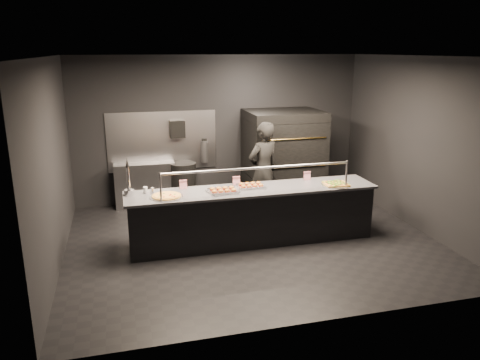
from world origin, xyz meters
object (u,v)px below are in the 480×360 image
Objects in this scene: beer_tap at (129,185)px; worker at (263,170)px; fire_extinguisher at (205,151)px; slider_tray_a at (223,190)px; prep_shelf at (145,185)px; slider_tray_b at (251,186)px; trash_bin at (183,184)px; round_pizza at (166,196)px; towel_dispenser at (177,129)px; service_counter at (252,215)px; square_pizza at (336,184)px; pizza_oven at (283,157)px.

beer_tap is 0.33× the size of worker.
slider_tray_a is at bearing -93.65° from fire_extinguisher.
slider_tray_a is at bearing -65.36° from prep_shelf.
trash_bin is (-0.84, 2.12, -0.51)m from slider_tray_b.
slider_tray_a is 1.11× the size of slider_tray_b.
towel_dispenser is at bearing 78.59° from round_pizza.
prep_shelf is at bearing 94.74° from round_pizza.
beer_tap reaches higher than service_counter.
towel_dispenser reaches higher than prep_shelf.
towel_dispenser is 3.48m from square_pizza.
slider_tray_a is (1.44, -0.21, -0.14)m from beer_tap.
service_counter is 1.48m from round_pizza.
service_counter is 8.12× the size of fire_extinguisher.
slider_tray_a reaches higher than square_pizza.
worker is at bearing 124.66° from square_pizza.
worker is at bearing -29.58° from prep_shelf.
prep_shelf is 2.38× the size of fire_extinguisher.
square_pizza is at bearing -2.63° from slider_tray_a.
trash_bin is (0.06, -0.17, -1.11)m from towel_dispenser.
beer_tap is 1.96m from slider_tray_b.
round_pizza is at bearing -178.30° from slider_tray_a.
square_pizza is (3.00, -2.47, 0.49)m from prep_shelf.
pizza_oven is at bearing -152.15° from worker.
service_counter is at bearing -4.38° from beer_tap.
pizza_oven is 3.72× the size of round_pizza.
pizza_oven is 4.01× the size of slider_tray_b.
trash_bin is 1.82m from worker.
service_counter is 8.61× the size of slider_tray_b.
slider_tray_b is at bearing -68.59° from towel_dispenser.
round_pizza is at bearing -176.39° from service_counter.
round_pizza is 1.07× the size of square_pizza.
pizza_oven is at bearing -8.94° from trash_bin.
pizza_oven is at bearing -17.89° from fire_extinguisher.
slider_tray_b is 0.54× the size of trash_bin.
slider_tray_a reaches higher than trash_bin.
round_pizza is 0.58× the size of trash_bin.
fire_extinguisher is at bearing 162.11° from pizza_oven.
pizza_oven is 2.06m from square_pizza.
fire_extinguisher is 3.10m from square_pizza.
towel_dispenser is 2.60m from round_pizza.
prep_shelf is at bearing 124.59° from service_counter.
prep_shelf is at bearing 171.46° from pizza_oven.
pizza_oven is 3.27m from round_pizza.
pizza_oven reaches higher than service_counter.
pizza_oven is 2.17× the size of trash_bin.
square_pizza is at bearing -84.43° from pizza_oven.
round_pizza is (0.20, -2.41, 0.49)m from prep_shelf.
service_counter is 2.24× the size of worker.
fire_extinguisher is (1.25, 0.08, 0.61)m from prep_shelf.
beer_tap is at bearing 175.62° from service_counter.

